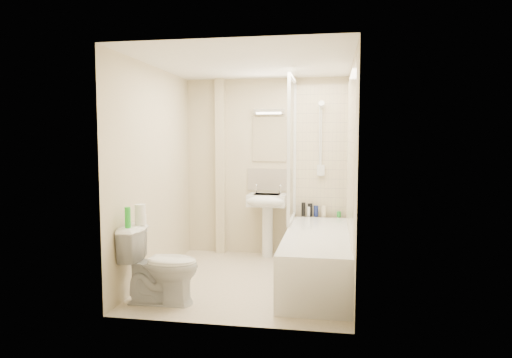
# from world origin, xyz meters

# --- Properties ---
(floor) EXTENTS (2.50, 2.50, 0.00)m
(floor) POSITION_xyz_m (0.00, 0.00, 0.00)
(floor) COLOR beige
(floor) RESTS_ON ground
(wall_back) EXTENTS (2.20, 0.02, 2.40)m
(wall_back) POSITION_xyz_m (0.00, 1.25, 1.20)
(wall_back) COLOR beige
(wall_back) RESTS_ON ground
(wall_left) EXTENTS (0.02, 2.50, 2.40)m
(wall_left) POSITION_xyz_m (-1.10, 0.00, 1.20)
(wall_left) COLOR beige
(wall_left) RESTS_ON ground
(wall_right) EXTENTS (0.02, 2.50, 2.40)m
(wall_right) POSITION_xyz_m (1.10, 0.00, 1.20)
(wall_right) COLOR beige
(wall_right) RESTS_ON ground
(ceiling) EXTENTS (2.20, 2.50, 0.02)m
(ceiling) POSITION_xyz_m (0.00, 0.00, 2.40)
(ceiling) COLOR white
(ceiling) RESTS_ON wall_back
(tile_back) EXTENTS (0.70, 0.01, 1.75)m
(tile_back) POSITION_xyz_m (0.75, 1.24, 1.42)
(tile_back) COLOR beige
(tile_back) RESTS_ON wall_back
(tile_right) EXTENTS (0.01, 2.10, 1.75)m
(tile_right) POSITION_xyz_m (1.09, 0.05, 1.42)
(tile_right) COLOR beige
(tile_right) RESTS_ON wall_right
(pipe_boxing) EXTENTS (0.12, 0.12, 2.40)m
(pipe_boxing) POSITION_xyz_m (-0.62, 1.19, 1.20)
(pipe_boxing) COLOR beige
(pipe_boxing) RESTS_ON ground
(splashback) EXTENTS (0.60, 0.02, 0.30)m
(splashback) POSITION_xyz_m (0.05, 1.24, 1.03)
(splashback) COLOR beige
(splashback) RESTS_ON wall_back
(mirror) EXTENTS (0.46, 0.01, 0.60)m
(mirror) POSITION_xyz_m (0.05, 1.24, 1.58)
(mirror) COLOR white
(mirror) RESTS_ON wall_back
(strip_light) EXTENTS (0.42, 0.07, 0.07)m
(strip_light) POSITION_xyz_m (0.05, 1.22, 1.95)
(strip_light) COLOR silver
(strip_light) RESTS_ON wall_back
(bathtub) EXTENTS (0.70, 2.10, 0.55)m
(bathtub) POSITION_xyz_m (0.75, 0.05, 0.29)
(bathtub) COLOR white
(bathtub) RESTS_ON ground
(shower_screen) EXTENTS (0.04, 0.92, 1.80)m
(shower_screen) POSITION_xyz_m (0.40, 0.80, 1.45)
(shower_screen) COLOR white
(shower_screen) RESTS_ON bathtub
(shower_fixture) EXTENTS (0.10, 0.16, 0.99)m
(shower_fixture) POSITION_xyz_m (0.75, 1.19, 1.55)
(shower_fixture) COLOR white
(shower_fixture) RESTS_ON wall_back
(pedestal_sink) EXTENTS (0.50, 0.47, 0.97)m
(pedestal_sink) POSITION_xyz_m (0.05, 1.01, 0.68)
(pedestal_sink) COLOR white
(pedestal_sink) RESTS_ON ground
(bottle_black_a) EXTENTS (0.05, 0.05, 0.19)m
(bottle_black_a) POSITION_xyz_m (0.53, 1.16, 0.64)
(bottle_black_a) COLOR black
(bottle_black_a) RESTS_ON bathtub
(bottle_white_a) EXTENTS (0.06, 0.06, 0.13)m
(bottle_white_a) POSITION_xyz_m (0.61, 1.16, 0.62)
(bottle_white_a) COLOR white
(bottle_white_a) RESTS_ON bathtub
(bottle_black_b) EXTENTS (0.06, 0.06, 0.17)m
(bottle_black_b) POSITION_xyz_m (0.62, 1.16, 0.64)
(bottle_black_b) COLOR black
(bottle_black_b) RESTS_ON bathtub
(bottle_blue) EXTENTS (0.06, 0.06, 0.15)m
(bottle_blue) POSITION_xyz_m (0.69, 1.16, 0.62)
(bottle_blue) COLOR navy
(bottle_blue) RESTS_ON bathtub
(bottle_cream) EXTENTS (0.07, 0.07, 0.15)m
(bottle_cream) POSITION_xyz_m (0.80, 1.16, 0.62)
(bottle_cream) COLOR beige
(bottle_cream) RESTS_ON bathtub
(bottle_green) EXTENTS (0.06, 0.06, 0.08)m
(bottle_green) POSITION_xyz_m (1.00, 1.16, 0.59)
(bottle_green) COLOR green
(bottle_green) RESTS_ON bathtub
(toilet) EXTENTS (0.44, 0.74, 0.75)m
(toilet) POSITION_xyz_m (-0.72, -0.82, 0.37)
(toilet) COLOR white
(toilet) RESTS_ON ground
(toilet_roll_lower) EXTENTS (0.11, 0.11, 0.10)m
(toilet_roll_lower) POSITION_xyz_m (-0.95, -0.74, 0.80)
(toilet_roll_lower) COLOR white
(toilet_roll_lower) RESTS_ON toilet
(toilet_roll_upper) EXTENTS (0.10, 0.10, 0.10)m
(toilet_roll_upper) POSITION_xyz_m (-0.95, -0.75, 0.90)
(toilet_roll_upper) COLOR white
(toilet_roll_upper) RESTS_ON toilet_roll_lower
(green_bottle) EXTENTS (0.05, 0.05, 0.20)m
(green_bottle) POSITION_xyz_m (-1.00, -0.92, 0.84)
(green_bottle) COLOR green
(green_bottle) RESTS_ON toilet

